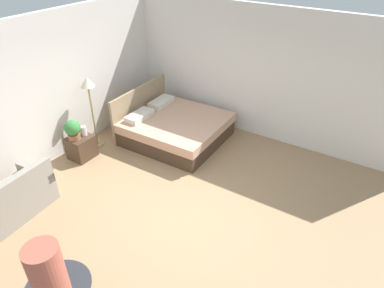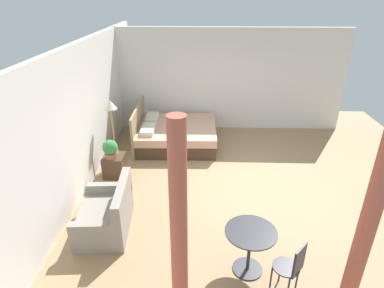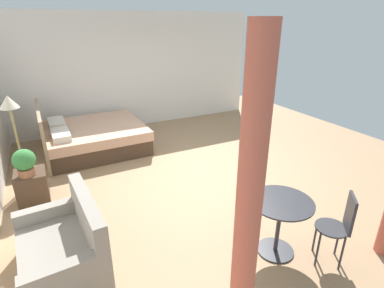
{
  "view_description": "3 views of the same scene",
  "coord_description": "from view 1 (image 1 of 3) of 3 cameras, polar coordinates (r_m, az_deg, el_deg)",
  "views": [
    {
      "loc": [
        -3.56,
        -2.5,
        4.13
      ],
      "look_at": [
        0.62,
        0.19,
        0.99
      ],
      "focal_mm": 32.46,
      "sensor_mm": 36.0,
      "label": 1
    },
    {
      "loc": [
        -5.89,
        0.78,
        3.77
      ],
      "look_at": [
        0.15,
        0.98,
        0.86
      ],
      "focal_mm": 30.26,
      "sensor_mm": 36.0,
      "label": 2
    },
    {
      "loc": [
        -4.49,
        2.31,
        2.63
      ],
      "look_at": [
        -0.18,
        0.14,
        0.65
      ],
      "focal_mm": 28.1,
      "sensor_mm": 36.0,
      "label": 3
    }
  ],
  "objects": [
    {
      "name": "ground_plane",
      "position": [
        6.01,
        -1.73,
        -11.32
      ],
      "size": [
        9.37,
        9.41,
        0.02
      ],
      "primitive_type": "cube",
      "color": "#9E7A56"
    },
    {
      "name": "wall_back",
      "position": [
        7.25,
        -23.61,
        7.63
      ],
      "size": [
        9.37,
        0.12,
        2.86
      ],
      "primitive_type": "cube",
      "color": "silver",
      "rests_on": "ground"
    },
    {
      "name": "wall_right",
      "position": [
        7.69,
        11.78,
        11.02
      ],
      "size": [
        0.12,
        6.41,
        2.86
      ],
      "primitive_type": "cube",
      "color": "silver",
      "rests_on": "ground"
    },
    {
      "name": "bed",
      "position": [
        7.81,
        -2.97,
        2.77
      ],
      "size": [
        1.95,
        2.08,
        1.05
      ],
      "color": "#473323",
      "rests_on": "ground"
    },
    {
      "name": "couch",
      "position": [
        6.55,
        -27.34,
        -8.05
      ],
      "size": [
        1.3,
        0.9,
        0.86
      ],
      "color": "gray",
      "rests_on": "ground"
    },
    {
      "name": "nightstand",
      "position": [
        7.55,
        -17.73,
        -0.48
      ],
      "size": [
        0.48,
        0.45,
        0.48
      ],
      "color": "#473323",
      "rests_on": "ground"
    },
    {
      "name": "potted_plant",
      "position": [
        7.28,
        -19.01,
        2.29
      ],
      "size": [
        0.32,
        0.32,
        0.42
      ],
      "color": "#935B3D",
      "rests_on": "nightstand"
    },
    {
      "name": "vase",
      "position": [
        7.43,
        -17.37,
        2.08
      ],
      "size": [
        0.12,
        0.12,
        0.19
      ],
      "color": "silver",
      "rests_on": "nightstand"
    },
    {
      "name": "floor_lamp",
      "position": [
        7.42,
        -16.62,
        8.43
      ],
      "size": [
        0.29,
        0.29,
        1.58
      ],
      "color": "#99844C",
      "rests_on": "ground"
    }
  ]
}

